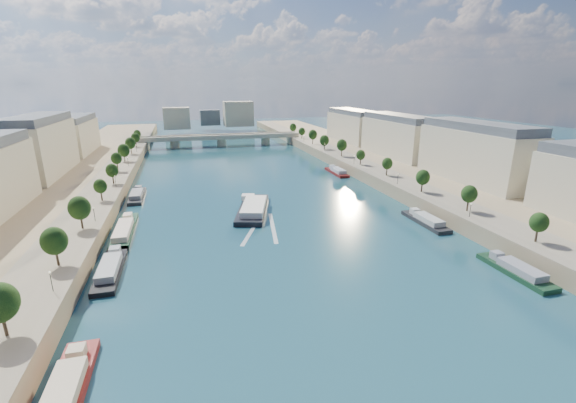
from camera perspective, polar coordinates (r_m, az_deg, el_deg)
ground at (r=152.03m, az=-4.54°, el=0.78°), size 700.00×700.00×0.00m
quay_left at (r=155.61m, az=-31.57°, el=-0.41°), size 44.00×520.00×5.00m
quay_right at (r=178.80m, az=18.75°, el=3.22°), size 44.00×520.00×5.00m
pave_left at (r=151.30m, az=-26.29°, el=0.94°), size 14.00×520.00×0.10m
pave_right at (r=170.38m, az=14.62°, el=3.81°), size 14.00×520.00×0.10m
trees_left at (r=151.58m, az=-25.69°, el=3.17°), size 4.80×268.80×8.26m
trees_right at (r=176.90m, az=12.59°, el=6.22°), size 4.80×268.80×8.26m
lamps_left at (r=140.26m, az=-25.34°, el=1.07°), size 0.36×200.36×4.28m
lamps_right at (r=171.92m, az=12.56°, el=5.00°), size 0.36×200.36×4.28m
buildings_left at (r=168.00m, az=-35.50°, el=4.98°), size 16.00×226.00×23.20m
buildings_right at (r=193.34m, az=20.42°, el=8.26°), size 16.00×226.00×23.20m
skyline at (r=365.32m, az=-10.84°, el=12.38°), size 79.00×42.00×22.00m
bridge at (r=280.67m, az=-9.84°, el=9.14°), size 112.00×12.00×8.15m
tour_barge at (r=133.39m, az=-5.22°, el=-1.02°), size 17.19×32.47×4.24m
wake at (r=118.49m, az=-3.76°, el=-3.97°), size 14.67×25.87×0.04m
moored_barges_left at (r=99.81m, az=-24.88°, el=-9.28°), size 5.00×155.17×3.60m
moored_barges_right at (r=120.68m, az=22.88°, el=-4.52°), size 5.00×167.12×3.60m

